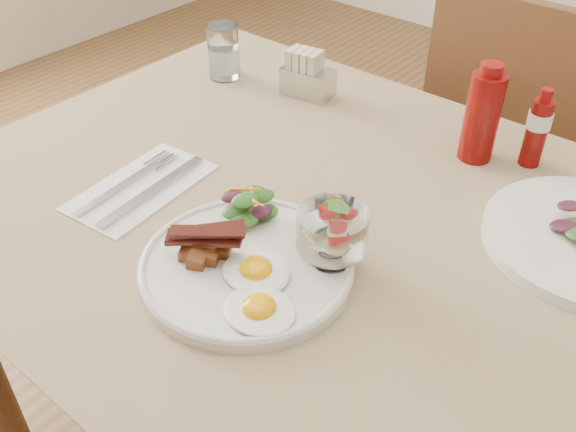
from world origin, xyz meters
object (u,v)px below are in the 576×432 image
at_px(main_plate, 247,267).
at_px(fruit_cup, 332,230).
at_px(sugar_caddy, 307,77).
at_px(chair_far, 524,169).
at_px(hot_sauce_bottle, 537,129).
at_px(water_glass, 224,54).
at_px(table, 359,281).
at_px(ketchup_bottle, 482,116).

height_order(main_plate, fruit_cup, fruit_cup).
bearing_deg(fruit_cup, sugar_caddy, 132.08).
relative_size(chair_far, hot_sauce_bottle, 7.00).
height_order(hot_sauce_bottle, sugar_caddy, hot_sauce_bottle).
bearing_deg(water_glass, sugar_caddy, 13.62).
relative_size(hot_sauce_bottle, water_glass, 1.24).
bearing_deg(water_glass, chair_far, 39.96).
distance_m(hot_sauce_bottle, water_glass, 0.61).
bearing_deg(water_glass, fruit_cup, -32.65).
xyz_separation_m(chair_far, main_plate, (-0.08, -0.82, 0.24)).
bearing_deg(hot_sauce_bottle, chair_far, 106.62).
distance_m(table, water_glass, 0.58).
relative_size(main_plate, water_glass, 2.61).
xyz_separation_m(table, sugar_caddy, (-0.33, 0.28, 0.13)).
distance_m(table, chair_far, 0.68).
relative_size(main_plate, hot_sauce_bottle, 2.11).
relative_size(fruit_cup, water_glass, 0.86).
height_order(ketchup_bottle, sugar_caddy, ketchup_bottle).
bearing_deg(hot_sauce_bottle, ketchup_bottle, -153.29).
relative_size(hot_sauce_bottle, sugar_caddy, 1.27).
distance_m(fruit_cup, water_glass, 0.61).
relative_size(fruit_cup, ketchup_bottle, 0.56).
height_order(fruit_cup, ketchup_bottle, ketchup_bottle).
xyz_separation_m(table, chair_far, (0.00, 0.66, -0.14)).
bearing_deg(ketchup_bottle, table, -94.74).
relative_size(table, main_plate, 4.75).
relative_size(ketchup_bottle, hot_sauce_bottle, 1.24).
bearing_deg(hot_sauce_bottle, main_plate, -110.04).
bearing_deg(main_plate, hot_sauce_bottle, 69.96).
relative_size(main_plate, fruit_cup, 3.05).
distance_m(hot_sauce_bottle, sugar_caddy, 0.43).
height_order(ketchup_bottle, hot_sauce_bottle, ketchup_bottle).
bearing_deg(table, chair_far, 90.00).
xyz_separation_m(chair_far, sugar_caddy, (-0.33, -0.38, 0.26)).
relative_size(chair_far, fruit_cup, 10.12).
height_order(fruit_cup, hot_sauce_bottle, hot_sauce_bottle).
xyz_separation_m(chair_far, ketchup_bottle, (0.02, -0.38, 0.30)).
height_order(sugar_caddy, water_glass, water_glass).
bearing_deg(main_plate, chair_far, 84.75).
bearing_deg(hot_sauce_bottle, fruit_cup, -102.91).
bearing_deg(chair_far, main_plate, -95.25).
relative_size(table, hot_sauce_bottle, 10.01).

